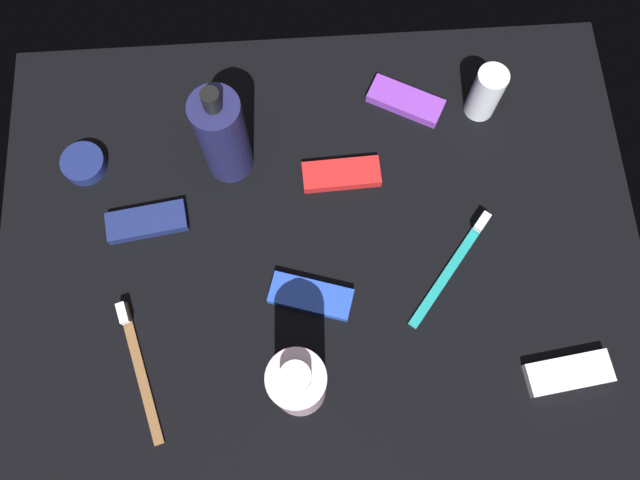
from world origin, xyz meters
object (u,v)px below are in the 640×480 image
(deodorant_stick, at_px, (486,93))
(snack_bar_navy, at_px, (147,222))
(toothbrush_brown, at_px, (138,363))
(cream_tin_left, at_px, (84,164))
(snack_bar_white, at_px, (569,373))
(lotion_bottle, at_px, (222,136))
(toothbrush_teal, at_px, (455,262))
(snack_bar_purple, at_px, (406,101))
(bodywash_bottle, at_px, (298,384))
(snack_bar_red, at_px, (341,174))
(snack_bar_blue, at_px, (311,296))

(deodorant_stick, height_order, snack_bar_navy, deodorant_stick)
(toothbrush_brown, relative_size, cream_tin_left, 3.02)
(snack_bar_white, bearing_deg, lotion_bottle, 135.31)
(deodorant_stick, height_order, toothbrush_teal, deodorant_stick)
(snack_bar_white, distance_m, snack_bar_purple, 0.42)
(snack_bar_navy, height_order, snack_bar_white, same)
(lotion_bottle, xyz_separation_m, snack_bar_navy, (-0.11, -0.08, -0.07))
(bodywash_bottle, bearing_deg, snack_bar_red, 75.78)
(toothbrush_teal, xyz_separation_m, snack_bar_navy, (-0.40, 0.08, 0.00))
(toothbrush_teal, bearing_deg, lotion_bottle, 150.42)
(bodywash_bottle, xyz_separation_m, toothbrush_brown, (-0.20, 0.04, -0.07))
(snack_bar_navy, relative_size, cream_tin_left, 1.78)
(lotion_bottle, bearing_deg, snack_bar_navy, -143.23)
(deodorant_stick, relative_size, snack_bar_purple, 0.82)
(cream_tin_left, bearing_deg, snack_bar_white, -27.66)
(bodywash_bottle, bearing_deg, snack_bar_white, -0.24)
(bodywash_bottle, distance_m, cream_tin_left, 0.42)
(snack_bar_navy, bearing_deg, deodorant_stick, 9.46)
(snack_bar_red, height_order, cream_tin_left, cream_tin_left)
(toothbrush_brown, bearing_deg, snack_bar_red, 41.13)
(snack_bar_red, bearing_deg, deodorant_stick, 22.24)
(toothbrush_teal, distance_m, snack_bar_blue, 0.19)
(toothbrush_brown, bearing_deg, lotion_bottle, 65.87)
(lotion_bottle, height_order, bodywash_bottle, lotion_bottle)
(bodywash_bottle, relative_size, snack_bar_blue, 1.66)
(toothbrush_brown, height_order, cream_tin_left, toothbrush_brown)
(deodorant_stick, bearing_deg, toothbrush_brown, -145.21)
(toothbrush_brown, height_order, snack_bar_red, toothbrush_brown)
(snack_bar_navy, xyz_separation_m, snack_bar_blue, (0.21, -0.11, 0.00))
(lotion_bottle, bearing_deg, toothbrush_brown, -114.13)
(cream_tin_left, bearing_deg, snack_bar_red, -6.04)
(deodorant_stick, relative_size, snack_bar_navy, 0.82)
(snack_bar_red, distance_m, snack_bar_purple, 0.14)
(snack_bar_blue, bearing_deg, snack_bar_purple, 78.44)
(bodywash_bottle, bearing_deg, toothbrush_brown, 167.39)
(lotion_bottle, xyz_separation_m, snack_bar_purple, (0.25, 0.07, -0.07))
(lotion_bottle, distance_m, bodywash_bottle, 0.32)
(deodorant_stick, distance_m, snack_bar_blue, 0.36)
(snack_bar_purple, distance_m, cream_tin_left, 0.45)
(bodywash_bottle, relative_size, snack_bar_navy, 1.66)
(toothbrush_brown, distance_m, snack_bar_blue, 0.23)
(snack_bar_red, height_order, snack_bar_blue, same)
(cream_tin_left, bearing_deg, lotion_bottle, -1.48)
(snack_bar_red, height_order, snack_bar_white, same)
(toothbrush_teal, distance_m, cream_tin_left, 0.51)
(snack_bar_navy, height_order, snack_bar_purple, same)
(snack_bar_navy, relative_size, snack_bar_white, 1.00)
(toothbrush_brown, xyz_separation_m, cream_tin_left, (-0.08, 0.27, 0.00))
(snack_bar_white, relative_size, snack_bar_blue, 1.00)
(snack_bar_red, bearing_deg, toothbrush_teal, -45.89)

